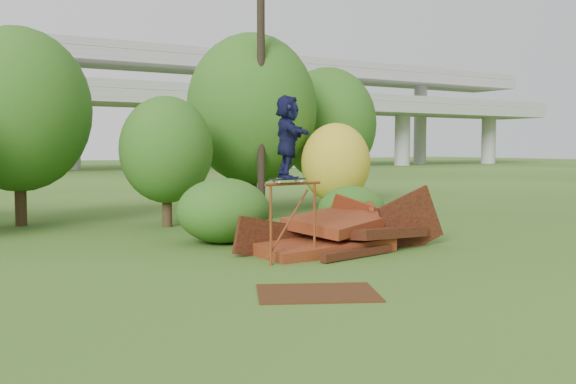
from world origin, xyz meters
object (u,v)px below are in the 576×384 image
flat_plate (317,293)px  utility_pole (261,62)px  scrap_pile (339,234)px  skater (288,137)px

flat_plate → utility_pole: 12.96m
utility_pole → flat_plate: bearing=-114.2°
scrap_pile → utility_pole: size_ratio=0.52×
scrap_pile → flat_plate: (-3.23, -3.78, -0.38)m
skater → flat_plate: 4.17m
skater → utility_pole: (3.67, 7.80, 2.77)m
scrap_pile → skater: (-2.11, -0.93, 2.45)m
scrap_pile → skater: skater is taller
flat_plate → skater: bearing=68.6°
skater → utility_pole: utility_pole is taller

